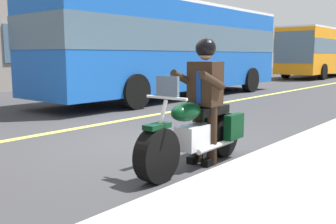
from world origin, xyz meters
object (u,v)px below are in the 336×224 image
object	(u,v)px
motorcycle_main	(197,134)
bus_far	(174,45)
bus_near	(323,50)
rider_main	(205,90)

from	to	relation	value
motorcycle_main	bus_far	world-z (taller)	bus_far
motorcycle_main	bus_near	xyz separation A→B (m)	(-24.14, -6.22, 1.42)
rider_main	bus_near	xyz separation A→B (m)	(-23.95, -6.21, 0.84)
rider_main	bus_near	distance (m)	24.76
motorcycle_main	bus_far	size ratio (longest dim) A/B	0.20
motorcycle_main	bus_near	size ratio (longest dim) A/B	0.20
bus_near	bus_far	size ratio (longest dim) A/B	1.00
bus_near	motorcycle_main	bearing A→B (deg)	14.45
rider_main	bus_near	world-z (taller)	bus_near
bus_near	bus_far	xyz separation A→B (m)	(17.42, 0.39, 0.00)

